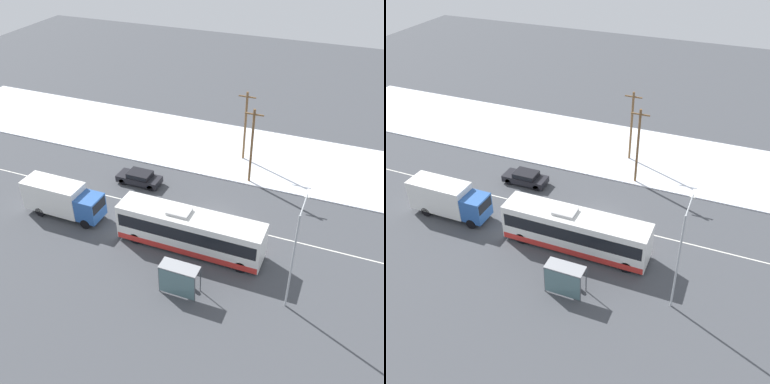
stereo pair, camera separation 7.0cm
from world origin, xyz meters
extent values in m
plane|color=#424449|center=(0.00, 0.00, 0.00)|extent=(120.00, 120.00, 0.00)
cube|color=silver|center=(0.00, 12.93, 0.06)|extent=(80.00, 12.15, 0.12)
cube|color=silver|center=(0.00, 0.00, 0.00)|extent=(60.00, 0.12, 0.00)
cube|color=white|center=(-0.55, -3.97, 1.80)|extent=(12.03, 2.55, 3.05)
cube|color=black|center=(-0.55, -3.97, 2.16)|extent=(11.55, 2.57, 1.16)
cube|color=red|center=(-0.55, -3.97, 0.55)|extent=(11.91, 2.57, 0.55)
cube|color=#B2B2B2|center=(-1.46, -3.97, 3.44)|extent=(1.80, 1.40, 0.24)
cylinder|color=black|center=(4.06, -5.11, 0.50)|extent=(1.00, 0.28, 1.00)
cylinder|color=black|center=(4.06, -2.84, 0.50)|extent=(1.00, 0.28, 1.00)
cylinder|color=black|center=(-4.97, -5.11, 0.50)|extent=(1.00, 0.28, 1.00)
cylinder|color=black|center=(-4.97, -2.84, 0.50)|extent=(1.00, 0.28, 1.00)
cube|color=silver|center=(-13.55, -3.99, 1.85)|extent=(5.42, 2.30, 2.71)
cube|color=#2856A3|center=(-9.89, -3.99, 1.55)|extent=(1.90, 2.18, 2.11)
cube|color=black|center=(-8.96, -3.99, 1.97)|extent=(0.06, 1.95, 0.93)
cylinder|color=black|center=(-9.89, -5.01, 0.45)|extent=(0.90, 0.26, 0.90)
cylinder|color=black|center=(-9.89, -2.97, 0.45)|extent=(0.90, 0.26, 0.90)
cylinder|color=black|center=(-14.63, -5.01, 0.45)|extent=(0.90, 0.26, 0.90)
cylinder|color=black|center=(-14.63, -2.97, 0.45)|extent=(0.90, 0.26, 0.90)
cube|color=black|center=(-8.90, 3.09, 0.54)|extent=(4.39, 1.80, 0.63)
cube|color=black|center=(-8.79, 3.09, 1.09)|extent=(2.28, 1.66, 0.46)
cube|color=black|center=(-8.79, 3.09, 1.10)|extent=(2.10, 1.69, 0.37)
cylinder|color=black|center=(-10.39, 2.30, 0.32)|extent=(0.64, 0.22, 0.64)
cylinder|color=black|center=(-10.39, 3.88, 0.32)|extent=(0.64, 0.22, 0.64)
cylinder|color=black|center=(-7.30, 2.30, 0.32)|extent=(0.64, 0.22, 0.64)
cylinder|color=black|center=(-7.30, 3.88, 0.32)|extent=(0.64, 0.22, 0.64)
cylinder|color=#23232D|center=(0.25, -7.70, 0.40)|extent=(0.12, 0.12, 0.80)
cylinder|color=#23232D|center=(0.49, -7.70, 0.40)|extent=(0.12, 0.12, 0.80)
cube|color=#19478C|center=(0.37, -7.70, 1.12)|extent=(0.41, 0.22, 0.66)
sphere|color=tan|center=(0.37, -7.70, 1.59)|extent=(0.28, 0.28, 0.28)
cylinder|color=#19478C|center=(0.11, -7.70, 1.09)|extent=(0.10, 0.10, 0.62)
cylinder|color=#19478C|center=(0.63, -7.70, 1.09)|extent=(0.10, 0.10, 0.62)
cube|color=gray|center=(0.57, -8.67, 2.37)|extent=(2.85, 1.20, 0.06)
cube|color=slate|center=(0.57, -9.25, 1.20)|extent=(2.73, 0.04, 2.16)
cylinder|color=#474C51|center=(-0.81, -8.11, 1.17)|extent=(0.08, 0.08, 2.34)
cylinder|color=#474C51|center=(1.96, -8.11, 1.17)|extent=(0.08, 0.08, 2.34)
cylinder|color=#474C51|center=(-0.81, -9.23, 1.17)|extent=(0.08, 0.08, 2.34)
cylinder|color=#474C51|center=(1.96, -9.23, 1.17)|extent=(0.08, 0.08, 2.34)
cylinder|color=#9EA3A8|center=(8.00, -7.16, 3.99)|extent=(0.14, 0.14, 7.98)
cylinder|color=#9EA3A8|center=(8.00, -5.85, 7.83)|extent=(0.10, 2.61, 0.10)
cube|color=silver|center=(8.00, -4.55, 7.76)|extent=(0.36, 0.60, 0.16)
cylinder|color=brown|center=(1.13, 7.49, 3.91)|extent=(0.24, 0.24, 7.82)
cube|color=brown|center=(1.13, 7.49, 7.32)|extent=(1.80, 0.12, 0.12)
cylinder|color=brown|center=(-0.74, 11.66, 3.83)|extent=(0.24, 0.24, 7.66)
cube|color=brown|center=(-0.74, 11.66, 7.16)|extent=(1.80, 0.12, 0.12)
camera|label=1|loc=(10.08, -29.77, 24.43)|focal=42.00mm
camera|label=2|loc=(10.14, -29.75, 24.43)|focal=42.00mm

